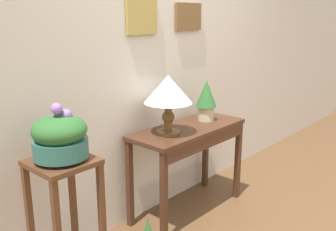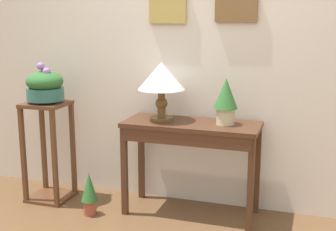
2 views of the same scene
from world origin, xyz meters
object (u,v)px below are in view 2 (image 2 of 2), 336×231
at_px(planter_bowl_wide, 45,86).
at_px(potted_plant_floor, 89,192).
at_px(table_lamp, 161,79).
at_px(console_table, 191,137).
at_px(potted_plant_on_console, 226,99).
at_px(pedestal_stand_left, 49,151).

height_order(planter_bowl_wide, potted_plant_floor, planter_bowl_wide).
bearing_deg(table_lamp, potted_plant_floor, -151.15).
xyz_separation_m(console_table, table_lamp, (-0.25, 0.02, 0.45)).
relative_size(potted_plant_on_console, planter_bowl_wide, 1.05).
height_order(pedestal_stand_left, potted_plant_floor, pedestal_stand_left).
bearing_deg(table_lamp, console_table, -5.38).
xyz_separation_m(console_table, potted_plant_floor, (-0.77, -0.26, -0.45)).
xyz_separation_m(planter_bowl_wide, potted_plant_floor, (0.49, -0.20, -0.81)).
xyz_separation_m(potted_plant_on_console, planter_bowl_wide, (-1.52, -0.10, 0.04)).
bearing_deg(table_lamp, pedestal_stand_left, -175.11).
bearing_deg(table_lamp, potted_plant_on_console, 1.88).
relative_size(console_table, potted_plant_on_console, 2.98).
bearing_deg(potted_plant_floor, planter_bowl_wide, 157.75).
relative_size(table_lamp, potted_plant_floor, 1.29).
height_order(console_table, potted_plant_on_console, potted_plant_on_console).
height_order(console_table, planter_bowl_wide, planter_bowl_wide).
bearing_deg(potted_plant_on_console, potted_plant_floor, -163.65).
distance_m(potted_plant_on_console, planter_bowl_wide, 1.53).
distance_m(console_table, pedestal_stand_left, 1.28).
height_order(console_table, potted_plant_floor, console_table).
bearing_deg(pedestal_stand_left, potted_plant_on_console, 3.88).
bearing_deg(pedestal_stand_left, table_lamp, 4.89).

